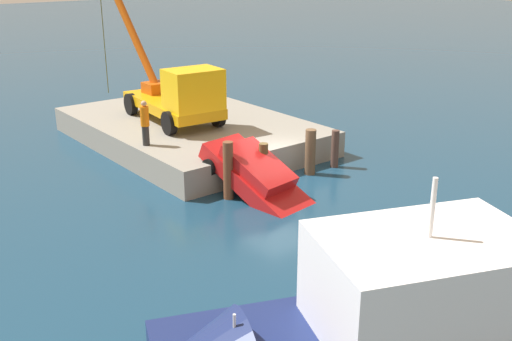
{
  "coord_description": "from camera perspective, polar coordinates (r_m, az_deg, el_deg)",
  "views": [
    {
      "loc": [
        16.37,
        -14.2,
        8.15
      ],
      "look_at": [
        0.06,
        -1.2,
        0.66
      ],
      "focal_mm": 42.0,
      "sensor_mm": 36.0,
      "label": 1
    }
  ],
  "objects": [
    {
      "name": "piling_far",
      "position": [
        23.55,
        5.19,
        1.76
      ],
      "size": [
        0.42,
        0.42,
        1.82
      ],
      "primitive_type": "cylinder",
      "color": "brown",
      "rests_on": "ground"
    },
    {
      "name": "piling_near",
      "position": [
        21.03,
        -2.66,
        -0.01
      ],
      "size": [
        0.36,
        0.36,
        2.1
      ],
      "primitive_type": "cylinder",
      "color": "brown",
      "rests_on": "ground"
    },
    {
      "name": "salvaged_car",
      "position": [
        21.34,
        0.2,
        -0.7
      ],
      "size": [
        4.53,
        2.55,
        2.66
      ],
      "color": "red",
      "rests_on": "ground"
    },
    {
      "name": "dock_worker",
      "position": [
        23.82,
        -10.53,
        4.51
      ],
      "size": [
        0.34,
        0.34,
        1.79
      ],
      "color": "#292929",
      "rests_on": "dock"
    },
    {
      "name": "dock",
      "position": [
        27.85,
        -6.33,
        3.79
      ],
      "size": [
        11.9,
        8.06,
        1.11
      ],
      "primitive_type": "cube",
      "color": "gray",
      "rests_on": "ground"
    },
    {
      "name": "ground",
      "position": [
        23.15,
        2.22,
        -0.88
      ],
      "size": [
        200.0,
        200.0,
        0.0
      ],
      "primitive_type": "plane",
      "color": "navy"
    },
    {
      "name": "piling_end",
      "position": [
        24.51,
        7.53,
        2.06
      ],
      "size": [
        0.31,
        0.31,
        1.55
      ],
      "primitive_type": "cylinder",
      "color": "#513830",
      "rests_on": "ground"
    },
    {
      "name": "crane_truck",
      "position": [
        26.78,
        -7.55,
        7.39
      ],
      "size": [
        9.14,
        3.06,
        7.36
      ],
      "color": "orange",
      "rests_on": "dock"
    },
    {
      "name": "piling_mid",
      "position": [
        21.82,
        0.71,
        0.33
      ],
      "size": [
        0.34,
        0.34,
        1.8
      ],
      "primitive_type": "cylinder",
      "color": "brown",
      "rests_on": "ground"
    }
  ]
}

